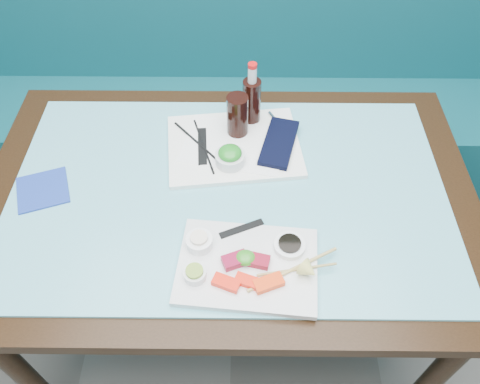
{
  "coord_description": "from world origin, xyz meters",
  "views": [
    {
      "loc": [
        0.04,
        0.61,
        1.77
      ],
      "look_at": [
        0.03,
        1.41,
        0.8
      ],
      "focal_mm": 35.0,
      "sensor_mm": 36.0,
      "label": 1
    }
  ],
  "objects_px": {
    "dining_table": "(229,210)",
    "cola_glass": "(238,115)",
    "seaweed_bowl": "(230,158)",
    "serving_tray": "(234,146)",
    "booth_bench": "(235,103)",
    "blue_napkin": "(43,190)",
    "sashimi_plate": "(247,266)",
    "cola_bottle_body": "(252,103)"
  },
  "relations": [
    {
      "from": "serving_tray",
      "to": "blue_napkin",
      "type": "distance_m",
      "value": 0.56
    },
    {
      "from": "booth_bench",
      "to": "sashimi_plate",
      "type": "distance_m",
      "value": 1.16
    },
    {
      "from": "booth_bench",
      "to": "cola_bottle_body",
      "type": "bearing_deg",
      "value": -83.24
    },
    {
      "from": "seaweed_bowl",
      "to": "cola_glass",
      "type": "xyz_separation_m",
      "value": [
        0.02,
        0.13,
        0.05
      ]
    },
    {
      "from": "booth_bench",
      "to": "dining_table",
      "type": "distance_m",
      "value": 0.89
    },
    {
      "from": "booth_bench",
      "to": "blue_napkin",
      "type": "distance_m",
      "value": 1.06
    },
    {
      "from": "booth_bench",
      "to": "seaweed_bowl",
      "type": "distance_m",
      "value": 0.85
    },
    {
      "from": "booth_bench",
      "to": "serving_tray",
      "type": "distance_m",
      "value": 0.78
    },
    {
      "from": "sashimi_plate",
      "to": "blue_napkin",
      "type": "distance_m",
      "value": 0.62
    },
    {
      "from": "cola_bottle_body",
      "to": "serving_tray",
      "type": "bearing_deg",
      "value": -114.57
    },
    {
      "from": "cola_glass",
      "to": "blue_napkin",
      "type": "relative_size",
      "value": 0.97
    },
    {
      "from": "booth_bench",
      "to": "serving_tray",
      "type": "bearing_deg",
      "value": -88.85
    },
    {
      "from": "dining_table",
      "to": "serving_tray",
      "type": "bearing_deg",
      "value": 85.41
    },
    {
      "from": "seaweed_bowl",
      "to": "blue_napkin",
      "type": "bearing_deg",
      "value": -169.31
    },
    {
      "from": "dining_table",
      "to": "cola_glass",
      "type": "bearing_deg",
      "value": 83.99
    },
    {
      "from": "dining_table",
      "to": "blue_napkin",
      "type": "relative_size",
      "value": 10.21
    },
    {
      "from": "cola_glass",
      "to": "blue_napkin",
      "type": "height_order",
      "value": "cola_glass"
    },
    {
      "from": "sashimi_plate",
      "to": "booth_bench",
      "type": "bearing_deg",
      "value": 98.02
    },
    {
      "from": "seaweed_bowl",
      "to": "cola_bottle_body",
      "type": "bearing_deg",
      "value": 71.78
    },
    {
      "from": "serving_tray",
      "to": "cola_bottle_body",
      "type": "height_order",
      "value": "cola_bottle_body"
    },
    {
      "from": "seaweed_bowl",
      "to": "sashimi_plate",
      "type": "bearing_deg",
      "value": -81.68
    },
    {
      "from": "serving_tray",
      "to": "seaweed_bowl",
      "type": "relative_size",
      "value": 4.54
    },
    {
      "from": "cola_glass",
      "to": "blue_napkin",
      "type": "distance_m",
      "value": 0.6
    },
    {
      "from": "dining_table",
      "to": "seaweed_bowl",
      "type": "bearing_deg",
      "value": 87.84
    },
    {
      "from": "blue_napkin",
      "to": "serving_tray",
      "type": "bearing_deg",
      "value": 18.04
    },
    {
      "from": "seaweed_bowl",
      "to": "booth_bench",
      "type": "bearing_deg",
      "value": 90.27
    },
    {
      "from": "blue_napkin",
      "to": "sashimi_plate",
      "type": "bearing_deg",
      "value": -22.95
    },
    {
      "from": "serving_tray",
      "to": "cola_glass",
      "type": "height_order",
      "value": "cola_glass"
    },
    {
      "from": "sashimi_plate",
      "to": "cola_glass",
      "type": "distance_m",
      "value": 0.48
    },
    {
      "from": "cola_bottle_body",
      "to": "blue_napkin",
      "type": "height_order",
      "value": "cola_bottle_body"
    },
    {
      "from": "serving_tray",
      "to": "cola_bottle_body",
      "type": "bearing_deg",
      "value": 58.5
    },
    {
      "from": "serving_tray",
      "to": "blue_napkin",
      "type": "xyz_separation_m",
      "value": [
        -0.53,
        -0.17,
        -0.0
      ]
    },
    {
      "from": "cola_bottle_body",
      "to": "blue_napkin",
      "type": "relative_size",
      "value": 1.16
    },
    {
      "from": "cola_bottle_body",
      "to": "cola_glass",
      "type": "bearing_deg",
      "value": -125.44
    },
    {
      "from": "sashimi_plate",
      "to": "dining_table",
      "type": "bearing_deg",
      "value": 107.36
    },
    {
      "from": "seaweed_bowl",
      "to": "serving_tray",
      "type": "bearing_deg",
      "value": 82.41
    },
    {
      "from": "booth_bench",
      "to": "seaweed_bowl",
      "type": "xyz_separation_m",
      "value": [
        0.0,
        -0.75,
        0.42
      ]
    },
    {
      "from": "dining_table",
      "to": "seaweed_bowl",
      "type": "distance_m",
      "value": 0.15
    },
    {
      "from": "sashimi_plate",
      "to": "seaweed_bowl",
      "type": "bearing_deg",
      "value": 103.52
    },
    {
      "from": "serving_tray",
      "to": "dining_table",
      "type": "bearing_deg",
      "value": -101.51
    },
    {
      "from": "booth_bench",
      "to": "sashimi_plate",
      "type": "xyz_separation_m",
      "value": [
        0.05,
        -1.09,
        0.39
      ]
    },
    {
      "from": "blue_napkin",
      "to": "cola_glass",
      "type": "bearing_deg",
      "value": 22.82
    }
  ]
}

